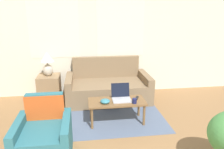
% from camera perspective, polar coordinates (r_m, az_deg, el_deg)
% --- Properties ---
extents(wall_back, '(6.99, 0.06, 2.60)m').
position_cam_1_polar(wall_back, '(5.12, -5.28, 9.19)').
color(wall_back, silver).
rests_on(wall_back, ground_plane).
extents(rug, '(1.81, 2.06, 0.01)m').
position_cam_1_polar(rug, '(4.50, 0.21, -9.15)').
color(rug, slate).
rests_on(rug, ground_plane).
extents(couch, '(1.82, 0.94, 0.92)m').
position_cam_1_polar(couch, '(4.92, -1.11, -3.49)').
color(couch, '#846B4C').
rests_on(couch, ground_plane).
extents(armchair, '(0.71, 0.74, 0.83)m').
position_cam_1_polar(armchair, '(3.20, -17.25, -15.88)').
color(armchair, '#2D6B75').
rests_on(armchair, ground_plane).
extents(side_table, '(0.48, 0.48, 0.57)m').
position_cam_1_polar(side_table, '(5.07, -16.02, -3.36)').
color(side_table, '#937551').
rests_on(side_table, ground_plane).
extents(table_lamp, '(0.30, 0.30, 0.52)m').
position_cam_1_polar(table_lamp, '(4.91, -16.57, 3.19)').
color(table_lamp, beige).
rests_on(table_lamp, side_table).
extents(coffee_table, '(1.01, 0.46, 0.41)m').
position_cam_1_polar(coffee_table, '(3.90, 1.26, -7.58)').
color(coffee_table, brown).
rests_on(coffee_table, ground_plane).
extents(laptop, '(0.33, 0.32, 0.27)m').
position_cam_1_polar(laptop, '(3.92, 2.42, -5.67)').
color(laptop, '#B7B7BC').
rests_on(laptop, coffee_table).
extents(cup_navy, '(0.08, 0.08, 0.09)m').
position_cam_1_polar(cup_navy, '(3.78, 5.88, -6.88)').
color(cup_navy, '#191E4C').
rests_on(cup_navy, coffee_table).
extents(snack_bowl, '(0.16, 0.16, 0.07)m').
position_cam_1_polar(snack_bowl, '(3.77, -1.81, -6.98)').
color(snack_bowl, teal).
rests_on(snack_bowl, coffee_table).
extents(tv_remote, '(0.10, 0.15, 0.02)m').
position_cam_1_polar(tv_remote, '(3.99, 6.49, -6.10)').
color(tv_remote, black).
rests_on(tv_remote, coffee_table).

